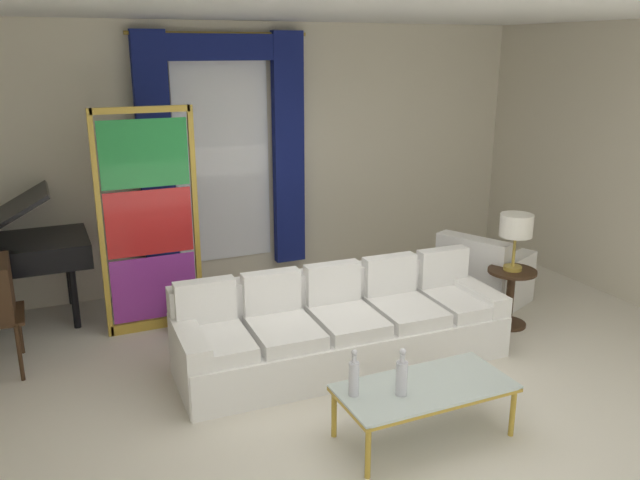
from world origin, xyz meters
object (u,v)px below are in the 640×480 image
(peacock_figurine, at_px, (194,314))
(grand_piano, at_px, (7,249))
(couch_white_long, at_px, (340,328))
(bottle_crystal_tall, at_px, (402,376))
(table_lamp_brass, at_px, (516,228))
(armchair_white, at_px, (482,278))
(stained_glass_divider, at_px, (150,227))
(round_side_table, at_px, (510,292))
(bottle_blue_decanter, at_px, (354,377))
(coffee_table, at_px, (425,390))

(peacock_figurine, height_order, grand_piano, grand_piano)
(couch_white_long, distance_m, peacock_figurine, 1.51)
(bottle_crystal_tall, relative_size, table_lamp_brass, 0.61)
(table_lamp_brass, bearing_deg, grand_piano, 155.47)
(armchair_white, distance_m, stained_glass_divider, 3.58)
(couch_white_long, bearing_deg, round_side_table, -0.73)
(bottle_blue_decanter, relative_size, grand_piano, 0.23)
(armchair_white, bearing_deg, stained_glass_divider, 167.16)
(couch_white_long, bearing_deg, grand_piano, 142.37)
(bottle_blue_decanter, height_order, armchair_white, armchair_white)
(armchair_white, bearing_deg, couch_white_long, -163.84)
(round_side_table, relative_size, table_lamp_brass, 1.04)
(stained_glass_divider, bearing_deg, coffee_table, -62.49)
(coffee_table, xyz_separation_m, table_lamp_brass, (1.87, 1.31, 0.66))
(couch_white_long, height_order, table_lamp_brass, table_lamp_brass)
(bottle_blue_decanter, bearing_deg, grand_piano, 123.32)
(couch_white_long, height_order, bottle_crystal_tall, couch_white_long)
(coffee_table, distance_m, bottle_crystal_tall, 0.29)
(coffee_table, height_order, round_side_table, round_side_table)
(coffee_table, relative_size, round_side_table, 2.12)
(coffee_table, height_order, armchair_white, armchair_white)
(bottle_blue_decanter, xyz_separation_m, round_side_table, (2.39, 1.22, -0.19))
(armchair_white, bearing_deg, table_lamp_brass, -102.20)
(bottle_blue_decanter, relative_size, table_lamp_brass, 0.60)
(coffee_table, distance_m, grand_piano, 4.36)
(bottle_blue_decanter, distance_m, grand_piano, 3.96)
(peacock_figurine, xyz_separation_m, round_side_table, (2.97, -1.08, 0.14))
(bottle_blue_decanter, height_order, round_side_table, bottle_blue_decanter)
(couch_white_long, xyz_separation_m, table_lamp_brass, (1.89, -0.02, 0.72))
(grand_piano, bearing_deg, peacock_figurine, -32.10)
(armchair_white, xyz_separation_m, grand_piano, (-4.69, 1.47, 0.51))
(bottle_crystal_tall, height_order, peacock_figurine, bottle_crystal_tall)
(peacock_figurine, bearing_deg, grand_piano, 147.90)
(couch_white_long, distance_m, table_lamp_brass, 2.03)
(bottle_blue_decanter, bearing_deg, peacock_figurine, 104.06)
(round_side_table, bearing_deg, couch_white_long, 179.27)
(coffee_table, xyz_separation_m, bottle_blue_decanter, (-0.52, 0.09, 0.18))
(coffee_table, relative_size, armchair_white, 1.17)
(grand_piano, bearing_deg, couch_white_long, -37.63)
(armchair_white, relative_size, grand_piano, 0.72)
(coffee_table, bearing_deg, peacock_figurine, 114.66)
(couch_white_long, height_order, coffee_table, couch_white_long)
(bottle_crystal_tall, xyz_separation_m, table_lamp_brass, (2.09, 1.35, 0.48))
(coffee_table, bearing_deg, round_side_table, 35.11)
(armchair_white, relative_size, round_side_table, 1.80)
(peacock_figurine, distance_m, grand_piano, 1.97)
(coffee_table, xyz_separation_m, armchair_white, (2.00, 1.92, -0.08))
(armchair_white, distance_m, peacock_figurine, 3.13)
(armchair_white, distance_m, table_lamp_brass, 0.97)
(bottle_blue_decanter, xyz_separation_m, table_lamp_brass, (2.39, 1.22, 0.48))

